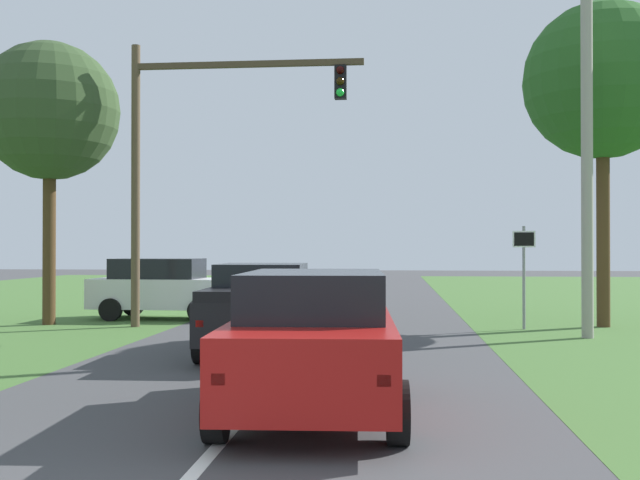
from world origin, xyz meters
TOP-DOWN VIEW (x-y plane):
  - ground_plane at (0.00, 9.10)m, footprint 120.00×120.00m
  - red_suv_near at (0.89, 5.34)m, footprint 2.43×4.76m
  - pickup_truck_lead at (-0.75, 10.93)m, footprint 2.31×5.09m
  - traffic_light at (-3.57, 15.83)m, footprint 6.44×0.40m
  - keep_moving_sign at (5.42, 16.16)m, footprint 0.60×0.09m
  - oak_tree_right at (7.71, 17.03)m, footprint 4.34×4.34m
  - crossing_suv_far at (-5.11, 18.20)m, footprint 4.44×2.14m
  - utility_pole_right at (6.61, 14.33)m, footprint 0.28×0.28m
  - extra_tree_1 at (-7.81, 16.19)m, footprint 3.93×3.93m

SIDE VIEW (x-z plane):
  - ground_plane at x=0.00m, z-range 0.00..0.00m
  - pickup_truck_lead at x=-0.75m, z-range 0.02..1.88m
  - crossing_suv_far at x=-5.11m, z-range 0.04..1.89m
  - red_suv_near at x=0.89m, z-range 0.05..1.92m
  - keep_moving_sign at x=5.42m, z-range 0.38..3.14m
  - utility_pole_right at x=6.61m, z-range 0.00..9.93m
  - traffic_light at x=-3.57m, z-range 1.17..8.97m
  - extra_tree_1 at x=-7.81m, z-range 2.02..10.07m
  - oak_tree_right at x=7.71m, z-range 2.29..11.28m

